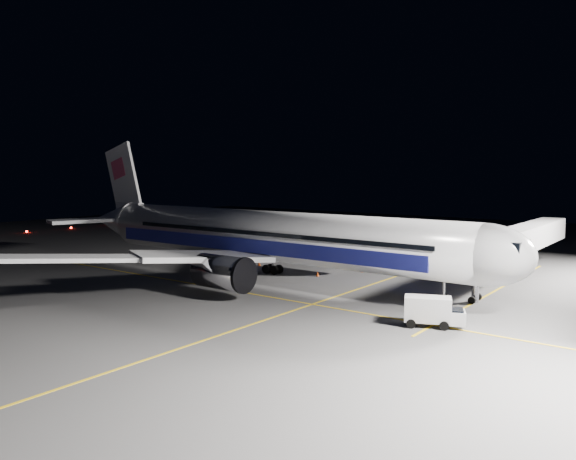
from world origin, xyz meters
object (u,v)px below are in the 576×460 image
Objects in this scene: jet_bridge at (517,241)px; baggage_tug at (294,253)px; service_truck at (433,311)px; safety_cone_a at (318,274)px; safety_cone_b at (362,270)px; airliner at (262,236)px; safety_cone_c at (259,263)px.

jet_bridge is 30.90m from baggage_tug.
service_truck is 9.08× the size of safety_cone_a.
baggage_tug is at bearing 162.50° from safety_cone_b.
jet_bridge is 24.65m from service_truck.
service_truck reaches higher than safety_cone_a.
baggage_tug is at bearing 114.87° from airliner.
jet_bridge is at bearing 20.33° from safety_cone_b.
airliner is 94.09× the size of safety_cone_c.
safety_cone_a is (-19.70, 12.47, -1.02)m from service_truck.
airliner is 29.31m from jet_bridge.
safety_cone_a is (-19.55, -11.96, -4.30)m from jet_bridge.
baggage_tug is 14.58m from safety_cone_b.
baggage_tug is 4.45× the size of safety_cone_a.
safety_cone_c is at bearing 132.04° from airliner.
service_truck reaches higher than safety_cone_c.
baggage_tug is at bearing -176.62° from jet_bridge.
safety_cone_b is at bearing 17.47° from safety_cone_c.
safety_cone_a is (11.06, -10.15, -0.45)m from baggage_tug.
airliner reaches higher than service_truck.
safety_cone_a is at bearing -148.55° from jet_bridge.
service_truck is 7.79× the size of safety_cone_c.
safety_cone_b is at bearing 61.78° from airliner.
jet_bridge is 13.79× the size of baggage_tug.
safety_cone_c is at bearing -162.53° from safety_cone_b.
service_truck is (23.23, -6.37, -3.86)m from airliner.
airliner is 109.56× the size of safety_cone_a.
jet_bridge is 52.65× the size of safety_cone_c.
jet_bridge is at bearing 66.96° from service_truck.
safety_cone_c is (-6.92, 7.68, -4.84)m from airliner.
jet_bridge is 18.32m from safety_cone_b.
safety_cone_c reaches higher than safety_cone_a.
baggage_tug is at bearing 120.28° from service_truck.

